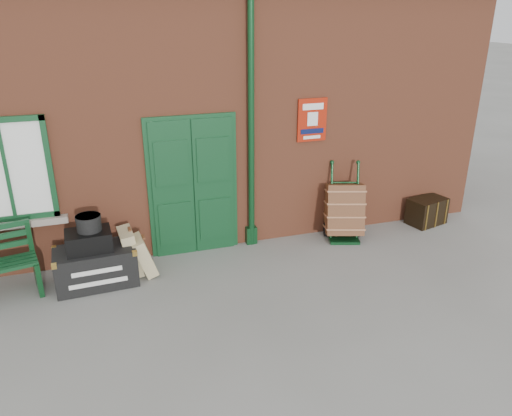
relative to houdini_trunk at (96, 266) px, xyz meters
name	(u,v)px	position (x,y,z in m)	size (l,w,h in m)	color
ground	(238,292)	(1.88, -0.86, -0.28)	(80.00, 80.00, 0.00)	gray
station_building	(185,98)	(1.88, 2.64, 1.88)	(10.30, 4.30, 4.36)	brown
houdini_trunk	(96,266)	(0.00, 0.00, 0.00)	(1.13, 0.62, 0.56)	black
strongbox	(89,241)	(-0.05, 0.00, 0.42)	(0.62, 0.45, 0.28)	black
hatbox	(89,223)	(-0.02, 0.03, 0.68)	(0.34, 0.34, 0.23)	black
suitcase_back	(130,251)	(0.51, 0.18, 0.07)	(0.20, 0.49, 0.69)	tan
suitcase_front	(144,255)	(0.69, 0.08, 0.03)	(0.18, 0.44, 0.59)	tan
porter_trolley	(344,210)	(4.13, 0.34, 0.22)	(0.80, 0.84, 1.30)	#0D3719
dark_trunk	(427,211)	(5.87, 0.39, -0.04)	(0.68, 0.44, 0.49)	black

